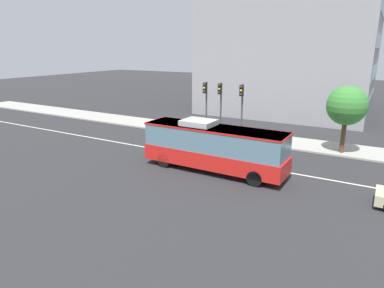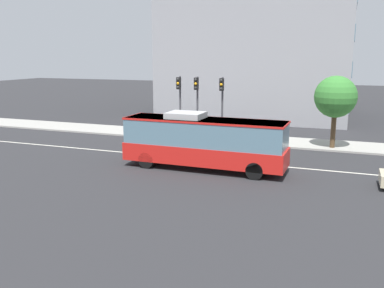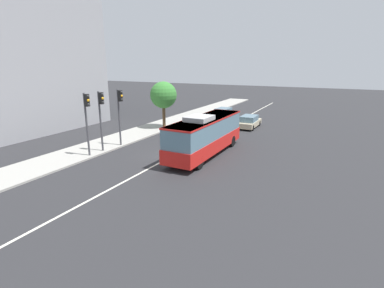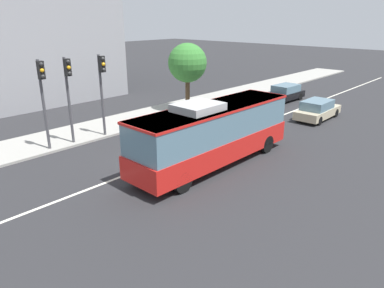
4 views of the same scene
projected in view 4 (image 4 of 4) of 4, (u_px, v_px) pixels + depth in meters
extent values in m
plane|color=#28282B|center=(161.00, 162.00, 19.10)|extent=(160.00, 160.00, 0.00)
cube|color=#9E9B93|center=(85.00, 132.00, 23.83)|extent=(80.00, 3.96, 0.14)
cube|color=silver|center=(161.00, 162.00, 19.10)|extent=(76.00, 0.16, 0.01)
cube|color=red|center=(213.00, 146.00, 18.52)|extent=(10.03, 2.62, 1.10)
cube|color=slate|center=(214.00, 122.00, 18.07)|extent=(9.83, 2.54, 1.58)
cube|color=red|center=(214.00, 108.00, 17.82)|extent=(9.93, 2.60, 0.12)
cube|color=#B2B2B2|center=(198.00, 107.00, 16.92)|extent=(2.22, 1.83, 0.36)
cylinder|color=black|center=(235.00, 136.00, 21.72)|extent=(1.00, 0.31, 1.00)
cylinder|color=black|center=(267.00, 144.00, 20.29)|extent=(1.00, 0.31, 1.00)
cylinder|color=black|center=(150.00, 168.00, 17.07)|extent=(1.00, 0.31, 1.00)
cylinder|color=black|center=(182.00, 182.00, 15.64)|extent=(1.00, 0.31, 1.00)
cube|color=#C6B793|center=(318.00, 112.00, 26.94)|extent=(4.52, 1.84, 0.60)
cube|color=slate|center=(317.00, 105.00, 26.56)|extent=(2.53, 1.68, 0.64)
cylinder|color=black|center=(316.00, 109.00, 28.56)|extent=(0.64, 0.23, 0.64)
cylinder|color=black|center=(336.00, 113.00, 27.55)|extent=(0.64, 0.23, 0.64)
cylinder|color=black|center=(298.00, 117.00, 26.47)|extent=(0.64, 0.23, 0.64)
cylinder|color=black|center=(319.00, 121.00, 25.46)|extent=(0.64, 0.23, 0.64)
cube|color=black|center=(284.00, 95.00, 32.64)|extent=(4.57, 1.98, 0.60)
cube|color=slate|center=(286.00, 88.00, 32.60)|extent=(2.58, 1.76, 0.64)
cylinder|color=black|center=(283.00, 102.00, 31.18)|extent=(0.65, 0.25, 0.64)
cylinder|color=black|center=(267.00, 99.00, 32.24)|extent=(0.65, 0.25, 0.64)
cylinder|color=black|center=(300.00, 96.00, 33.17)|extent=(0.65, 0.25, 0.64)
cylinder|color=black|center=(285.00, 94.00, 34.24)|extent=(0.65, 0.25, 0.64)
cylinder|color=#47474C|center=(69.00, 102.00, 20.86)|extent=(0.16, 0.16, 5.20)
cube|color=black|center=(67.00, 67.00, 19.99)|extent=(0.32, 0.28, 0.96)
sphere|color=#2D2D2D|center=(68.00, 62.00, 19.78)|extent=(0.22, 0.22, 0.22)
sphere|color=#F9A514|center=(69.00, 68.00, 19.89)|extent=(0.22, 0.22, 0.22)
sphere|color=#2D2D2D|center=(69.00, 73.00, 20.00)|extent=(0.22, 0.22, 0.22)
cylinder|color=#47474C|center=(102.00, 97.00, 22.23)|extent=(0.16, 0.16, 5.20)
cube|color=black|center=(102.00, 64.00, 21.36)|extent=(0.33, 0.29, 0.96)
sphere|color=#2D2D2D|center=(103.00, 59.00, 21.16)|extent=(0.22, 0.22, 0.22)
sphere|color=#F9A514|center=(103.00, 64.00, 21.27)|extent=(0.22, 0.22, 0.22)
sphere|color=#2D2D2D|center=(104.00, 70.00, 21.38)|extent=(0.22, 0.22, 0.22)
cylinder|color=#47474C|center=(44.00, 107.00, 19.83)|extent=(0.16, 0.16, 5.20)
cube|color=black|center=(41.00, 70.00, 18.95)|extent=(0.33, 0.29, 0.96)
sphere|color=#2D2D2D|center=(41.00, 64.00, 18.74)|extent=(0.22, 0.22, 0.22)
sphere|color=#F9A514|center=(42.00, 70.00, 18.85)|extent=(0.22, 0.22, 0.22)
sphere|color=#2D2D2D|center=(43.00, 76.00, 18.96)|extent=(0.22, 0.22, 0.22)
cylinder|color=#4C3823|center=(188.00, 95.00, 28.80)|extent=(0.36, 0.36, 2.77)
sphere|color=#387F33|center=(187.00, 63.00, 27.95)|extent=(3.05, 3.05, 3.05)
cube|color=slate|center=(82.00, 66.00, 40.24)|extent=(0.20, 14.66, 1.50)
cube|color=slate|center=(79.00, 34.00, 39.09)|extent=(0.20, 14.66, 1.50)
cube|color=slate|center=(76.00, 1.00, 37.95)|extent=(0.20, 14.66, 1.50)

